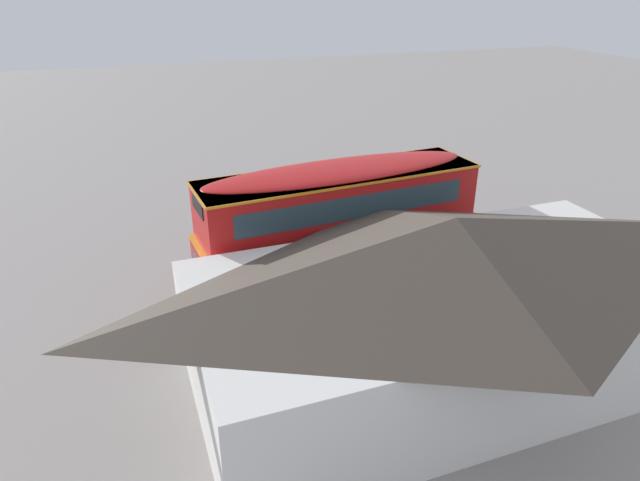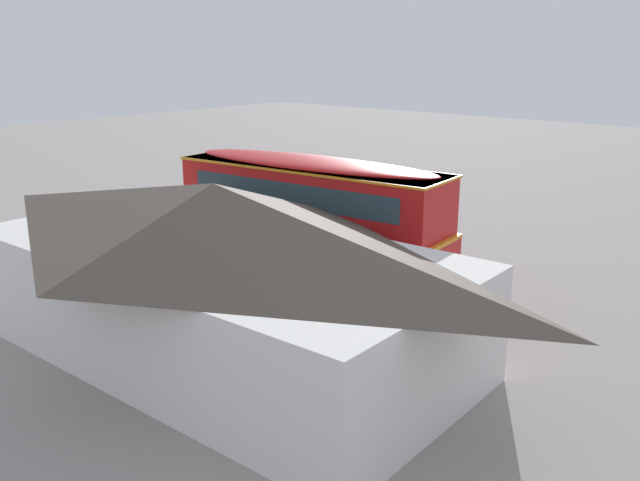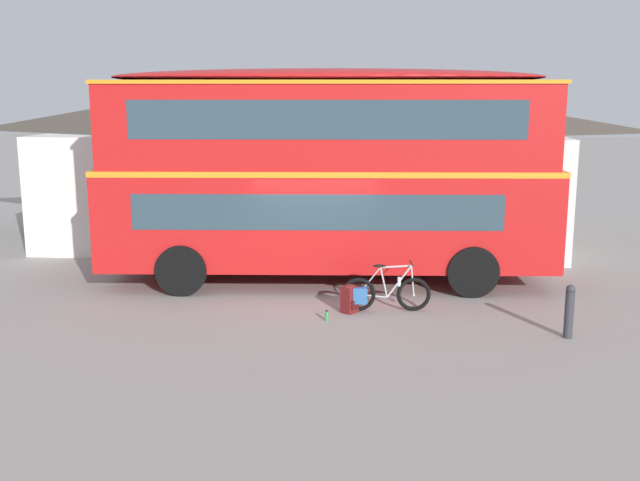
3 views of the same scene
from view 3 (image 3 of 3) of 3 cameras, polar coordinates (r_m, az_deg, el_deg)
The scene contains 7 objects.
ground_plane at distance 16.13m, azimuth -0.28°, elevation -4.06°, with size 120.00×120.00×0.00m, color gray.
double_decker_bus at distance 16.60m, azimuth 0.58°, elevation 5.67°, with size 10.21×3.44×4.79m.
touring_bicycle at distance 14.77m, azimuth 4.86°, elevation -4.06°, with size 1.77×0.60×0.99m.
backpack_on_ground at distance 14.67m, azimuth 2.29°, elevation -4.44°, with size 0.37×0.37×0.57m.
water_bottle_green_metal at distance 14.20m, azimuth 0.52°, elevation -5.81°, with size 0.07×0.07×0.21m.
pub_building at distance 22.03m, azimuth -1.22°, elevation 6.65°, with size 14.64×7.69×4.87m.
kerb_bollard at distance 13.84m, azimuth 18.60°, elevation -5.13°, with size 0.16×0.16×0.97m.
Camera 3 is at (1.83, -15.44, 4.28)m, focal length 41.65 mm.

